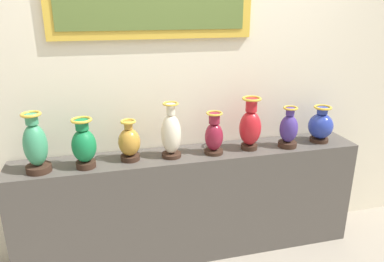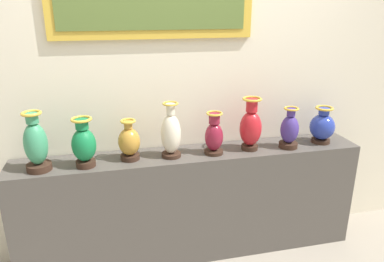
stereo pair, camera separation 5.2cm
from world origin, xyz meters
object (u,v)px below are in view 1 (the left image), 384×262
at_px(vase_burgundy, 214,136).
at_px(vase_ochre, 129,143).
at_px(vase_jade, 36,146).
at_px(vase_crimson, 250,126).
at_px(vase_emerald, 84,145).
at_px(vase_ivory, 171,134).
at_px(vase_indigo, 289,130).
at_px(vase_cobalt, 321,126).

bearing_deg(vase_burgundy, vase_ochre, 177.12).
xyz_separation_m(vase_jade, vase_crimson, (1.47, 0.03, 0.00)).
bearing_deg(vase_emerald, vase_jade, 178.75).
relative_size(vase_jade, vase_ivory, 1.00).
relative_size(vase_jade, vase_emerald, 1.17).
height_order(vase_ivory, vase_indigo, vase_ivory).
height_order(vase_emerald, vase_burgundy, vase_emerald).
height_order(vase_crimson, vase_indigo, vase_crimson).
bearing_deg(vase_burgundy, vase_emerald, -178.70).
relative_size(vase_burgundy, vase_cobalt, 1.08).
distance_m(vase_ochre, vase_indigo, 1.18).
distance_m(vase_emerald, vase_crimson, 1.18).
xyz_separation_m(vase_emerald, vase_ivory, (0.58, 0.04, 0.01)).
relative_size(vase_emerald, vase_ivory, 0.86).
xyz_separation_m(vase_emerald, vase_indigo, (1.47, 0.01, -0.02)).
bearing_deg(vase_ivory, vase_indigo, -1.83).
bearing_deg(vase_ivory, vase_burgundy, -2.82).
bearing_deg(vase_emerald, vase_ochre, 9.67).
distance_m(vase_jade, vase_emerald, 0.29).
relative_size(vase_crimson, vase_indigo, 1.27).
bearing_deg(vase_ochre, vase_jade, -175.73).
height_order(vase_crimson, vase_cobalt, vase_crimson).
bearing_deg(vase_ivory, vase_jade, -178.10).
distance_m(vase_jade, vase_ivory, 0.88).
bearing_deg(vase_emerald, vase_crimson, 1.79).
bearing_deg(vase_cobalt, vase_indigo, -172.55).
bearing_deg(vase_indigo, vase_ivory, 178.17).
distance_m(vase_crimson, vase_indigo, 0.30).
distance_m(vase_jade, vase_cobalt, 2.06).
distance_m(vase_ivory, vase_crimson, 0.59).
bearing_deg(vase_emerald, vase_burgundy, 1.30).
distance_m(vase_jade, vase_indigo, 1.77).
xyz_separation_m(vase_crimson, vase_cobalt, (0.59, 0.01, -0.05)).
height_order(vase_ochre, vase_indigo, vase_indigo).
relative_size(vase_burgundy, vase_crimson, 0.78).
distance_m(vase_ivory, vase_indigo, 0.89).
xyz_separation_m(vase_jade, vase_indigo, (1.77, 0.00, -0.04)).
distance_m(vase_emerald, vase_indigo, 1.47).
bearing_deg(vase_ochre, vase_burgundy, -2.88).
height_order(vase_ivory, vase_crimson, same).
bearing_deg(vase_emerald, vase_indigo, 0.27).
height_order(vase_ivory, vase_cobalt, vase_ivory).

